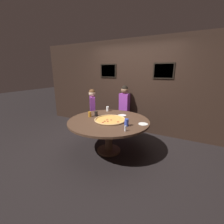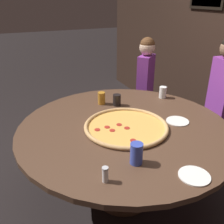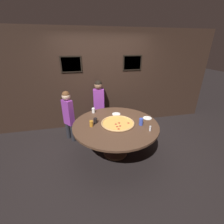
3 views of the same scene
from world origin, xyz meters
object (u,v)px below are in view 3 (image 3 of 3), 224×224
Objects in this scene: drink_cup_near_right at (93,110)px; diner_side_left at (99,102)px; giant_pizza at (118,123)px; drink_cup_far_left at (141,122)px; drink_cup_beside_pizza at (95,121)px; white_plate_beside_cup at (147,118)px; dining_table at (116,129)px; drink_cup_front_edge at (91,124)px; white_plate_right_side at (116,114)px; condiment_shaker at (150,128)px; diner_centre_back at (68,113)px.

drink_cup_near_right is 0.63m from diner_side_left.
diner_side_left reaches higher than giant_pizza.
diner_side_left is at bearing 114.98° from drink_cup_far_left.
giant_pizza is 0.46m from drink_cup_beside_pizza.
white_plate_beside_cup is (1.12, -0.03, -0.05)m from drink_cup_beside_pizza.
drink_cup_far_left is at bearing 122.83° from diner_side_left.
white_plate_beside_cup is (1.11, -0.54, -0.05)m from drink_cup_near_right.
dining_table is 0.54m from drink_cup_far_left.
drink_cup_far_left reaches higher than white_plate_beside_cup.
white_plate_beside_cup is at bearing 4.42° from drink_cup_front_edge.
drink_cup_front_edge is (-0.53, 0.00, 0.05)m from giant_pizza.
condiment_shaker reaches higher than white_plate_right_side.
dining_table is at bearing 161.44° from drink_cup_far_left.
diner_centre_back is at bearing 141.18° from dining_table.
giant_pizza reaches higher than white_plate_right_side.
giant_pizza is at bearing 160.84° from drink_cup_far_left.
diner_side_left reaches higher than diner_centre_back.
drink_cup_beside_pizza is 0.59× the size of white_plate_beside_cup.
diner_centre_back is at bearing 37.36° from diner_side_left.
drink_cup_far_left is at bearing -17.48° from drink_cup_beside_pizza.
drink_cup_beside_pizza is at bearing 178.68° from white_plate_beside_cup.
drink_cup_far_left is (0.43, -0.15, 0.06)m from giant_pizza.
diner_side_left is (-0.64, 1.38, -0.04)m from drink_cup_far_left.
drink_cup_front_edge is 0.63× the size of white_plate_right_side.
drink_cup_near_right is at bearing 154.13° from white_plate_beside_cup.
diner_centre_back reaches higher than drink_cup_near_right.
drink_cup_far_left is at bearing -42.57° from drink_cup_near_right.
dining_table is at bearing -105.57° from white_plate_right_side.
white_plate_right_side is at bearing 117.99° from diner_side_left.
diner_side_left is at bearing 97.84° from dining_table.
white_plate_beside_cup is 1.91× the size of condiment_shaker.
white_plate_right_side is 1.94× the size of condiment_shaker.
drink_cup_front_edge is at bearing -175.58° from white_plate_beside_cup.
drink_cup_near_right is 1.23m from white_plate_beside_cup.
white_plate_beside_cup is 1.82m from diner_centre_back.
giant_pizza is 4.77× the size of drink_cup_far_left.
giant_pizza is at bearing -12.35° from dining_table.
drink_cup_far_left is at bearing -59.14° from white_plate_right_side.
condiment_shaker is at bearing -37.50° from giant_pizza.
drink_cup_near_right reaches higher than giant_pizza.
dining_table is 1.24m from diner_centre_back.
drink_cup_beside_pizza reaches higher than dining_table.
diner_centre_back is (-0.58, 0.15, -0.09)m from drink_cup_near_right.
drink_cup_front_edge reaches higher than condiment_shaker.
drink_cup_beside_pizza is 1.12× the size of condiment_shaker.
diner_centre_back is at bearing 162.58° from white_plate_right_side.
white_plate_beside_cup reaches higher than dining_table.
drink_cup_beside_pizza is 0.15m from drink_cup_front_edge.
white_plate_right_side reaches higher than dining_table.
diner_centre_back is (-1.08, 0.34, -0.03)m from white_plate_right_side.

